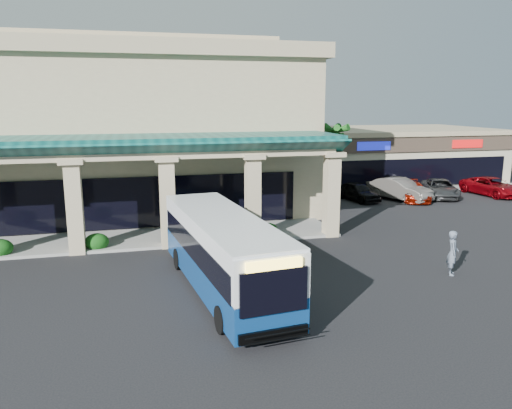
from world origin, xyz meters
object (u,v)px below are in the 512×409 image
object	(u,v)px
transit_bus	(223,254)
car_red	(413,191)
car_white	(399,189)
car_extra	(492,187)
pedestrian	(453,253)
car_gray	(440,188)
car_silver	(358,191)

from	to	relation	value
transit_bus	car_red	size ratio (longest dim) A/B	2.33
car_white	car_extra	world-z (taller)	car_white
pedestrian	car_white	xyz separation A→B (m)	(6.47, 15.72, -0.14)
transit_bus	pedestrian	distance (m)	10.08
car_red	car_gray	world-z (taller)	car_gray
car_gray	car_extra	distance (m)	4.52
car_silver	car_red	size ratio (longest dim) A/B	0.88
car_gray	car_silver	bearing A→B (deg)	-159.59
pedestrian	car_white	world-z (taller)	pedestrian
pedestrian	car_gray	size ratio (longest dim) A/B	0.39
car_silver	car_red	xyz separation A→B (m)	(4.17, -0.85, -0.02)
pedestrian	car_red	size ratio (longest dim) A/B	0.42
car_red	car_extra	xyz separation A→B (m)	(7.20, 0.12, 0.05)
car_silver	car_extra	size ratio (longest dim) A/B	0.79
car_silver	car_extra	distance (m)	11.40
transit_bus	car_white	size ratio (longest dim) A/B	2.13
car_white	pedestrian	bearing A→B (deg)	-136.14
car_red	car_gray	distance (m)	2.75
pedestrian	car_silver	distance (m)	16.64
car_red	car_gray	size ratio (longest dim) A/B	0.92
pedestrian	car_silver	bearing A→B (deg)	18.41
car_gray	car_extra	size ratio (longest dim) A/B	0.97
car_silver	car_gray	world-z (taller)	car_gray
transit_bus	car_extra	xyz separation A→B (m)	(24.74, 15.00, -0.80)
transit_bus	car_silver	world-z (taller)	transit_bus
car_silver	car_red	bearing A→B (deg)	-23.36
transit_bus	car_silver	distance (m)	20.65
pedestrian	car_silver	world-z (taller)	pedestrian
pedestrian	car_gray	xyz separation A→B (m)	(10.19, 15.99, -0.28)
car_white	car_red	bearing A→B (deg)	-38.27
transit_bus	car_white	xyz separation A→B (m)	(16.52, 15.14, -0.68)
car_silver	car_white	bearing A→B (deg)	-22.37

